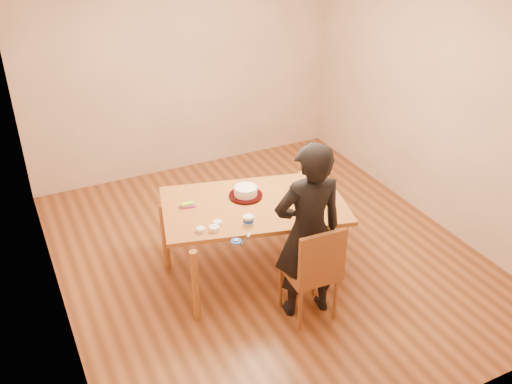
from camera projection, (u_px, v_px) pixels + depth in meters
name	position (u px, v px, depth m)	size (l,w,h in m)	color
room_shell	(251.00, 121.00, 5.46)	(4.00, 4.50, 2.70)	#5D3217
dining_table	(254.00, 205.00, 5.29)	(1.68, 1.00, 0.04)	brown
dining_chair	(309.00, 271.00, 4.88)	(0.41, 0.41, 0.04)	brown
cake_plate	(246.00, 196.00, 5.39)	(0.32, 0.32, 0.02)	red
cake	(246.00, 191.00, 5.36)	(0.22, 0.22, 0.07)	white
frosting_dome	(246.00, 187.00, 5.34)	(0.21, 0.21, 0.03)	white
frosting_tub	(248.00, 220.00, 4.96)	(0.09, 0.09, 0.08)	white
frosting_lid	(236.00, 241.00, 4.74)	(0.09, 0.09, 0.01)	#1B48B1
frosting_dollop	(236.00, 240.00, 4.74)	(0.04, 0.04, 0.02)	white
ramekin_green	(214.00, 228.00, 4.88)	(0.09, 0.09, 0.04)	white
ramekin_yellow	(218.00, 223.00, 4.96)	(0.08, 0.08, 0.04)	white
ramekin_multi	(201.00, 230.00, 4.87)	(0.08, 0.08, 0.04)	white
candy_box_pink	(188.00, 206.00, 5.23)	(0.13, 0.07, 0.02)	#F038BC
candy_box_green	(187.00, 204.00, 5.22)	(0.12, 0.06, 0.02)	green
spatula	(244.00, 241.00, 4.74)	(0.15, 0.01, 0.01)	black
person	(308.00, 232.00, 4.73)	(0.60, 0.39, 1.65)	black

